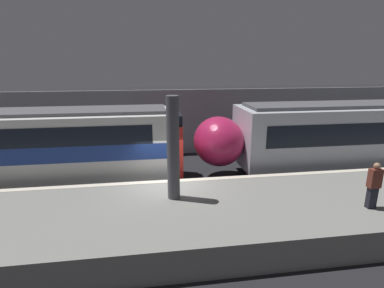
# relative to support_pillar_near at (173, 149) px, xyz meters

# --- Properties ---
(ground_plane) EXTENTS (120.00, 120.00, 0.00)m
(ground_plane) POSITION_rel_support_pillar_near_xyz_m (-0.14, 1.68, -2.83)
(ground_plane) COLOR black
(platform) EXTENTS (40.00, 4.81, 1.03)m
(platform) POSITION_rel_support_pillar_near_xyz_m (-0.14, -0.73, -2.32)
(platform) COLOR slate
(platform) RESTS_ON ground
(station_rear_barrier) EXTENTS (50.00, 0.15, 4.05)m
(station_rear_barrier) POSITION_rel_support_pillar_near_xyz_m (-0.14, 8.56, -0.80)
(station_rear_barrier) COLOR #939399
(station_rear_barrier) RESTS_ON ground
(support_pillar_near) EXTENTS (0.43, 0.43, 3.62)m
(support_pillar_near) POSITION_rel_support_pillar_near_xyz_m (0.00, 0.00, 0.00)
(support_pillar_near) COLOR #47474C
(support_pillar_near) RESTS_ON platform
(train_modern) EXTENTS (19.66, 3.06, 3.70)m
(train_modern) POSITION_rel_support_pillar_near_xyz_m (11.52, 3.90, -0.92)
(train_modern) COLOR black
(train_modern) RESTS_ON ground
(person_waiting) EXTENTS (0.38, 0.24, 1.57)m
(person_waiting) POSITION_rel_support_pillar_near_xyz_m (6.37, -1.73, -0.99)
(person_waiting) COLOR black
(person_waiting) RESTS_ON platform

